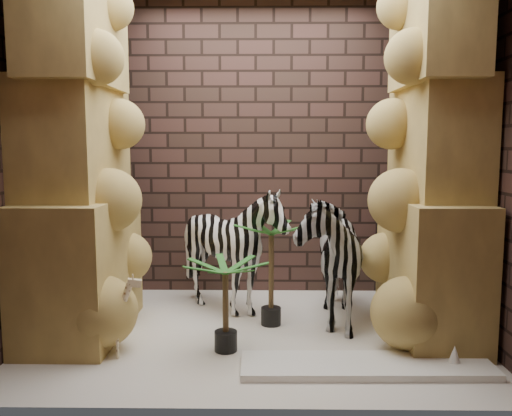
{
  "coord_description": "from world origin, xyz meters",
  "views": [
    {
      "loc": [
        0.08,
        -4.1,
        1.51
      ],
      "look_at": [
        0.02,
        0.15,
        1.01
      ],
      "focal_mm": 36.37,
      "sensor_mm": 36.0,
      "label": 1
    }
  ],
  "objects_px": {
    "zebra_right": "(326,245)",
    "zebra_left": "(233,256)",
    "surfboard": "(366,366)",
    "giraffe_toy": "(105,316)",
    "palm_front": "(271,274)",
    "palm_back": "(226,305)"
  },
  "relations": [
    {
      "from": "palm_back",
      "to": "surfboard",
      "type": "xyz_separation_m",
      "value": [
        0.99,
        -0.31,
        -0.32
      ]
    },
    {
      "from": "zebra_right",
      "to": "giraffe_toy",
      "type": "xyz_separation_m",
      "value": [
        -1.68,
        -0.85,
        -0.36
      ]
    },
    {
      "from": "zebra_left",
      "to": "palm_front",
      "type": "bearing_deg",
      "value": -47.58
    },
    {
      "from": "zebra_left",
      "to": "palm_back",
      "type": "height_order",
      "value": "zebra_left"
    },
    {
      "from": "palm_front",
      "to": "zebra_left",
      "type": "bearing_deg",
      "value": 136.12
    },
    {
      "from": "giraffe_toy",
      "to": "zebra_left",
      "type": "bearing_deg",
      "value": 34.91
    },
    {
      "from": "giraffe_toy",
      "to": "palm_front",
      "type": "height_order",
      "value": "palm_front"
    },
    {
      "from": "zebra_right",
      "to": "palm_front",
      "type": "distance_m",
      "value": 0.54
    },
    {
      "from": "zebra_left",
      "to": "palm_front",
      "type": "xyz_separation_m",
      "value": [
        0.34,
        -0.33,
        -0.08
      ]
    },
    {
      "from": "giraffe_toy",
      "to": "zebra_right",
      "type": "bearing_deg",
      "value": 10.94
    },
    {
      "from": "zebra_right",
      "to": "palm_back",
      "type": "distance_m",
      "value": 1.13
    },
    {
      "from": "surfboard",
      "to": "palm_back",
      "type": "bearing_deg",
      "value": 161.52
    },
    {
      "from": "surfboard",
      "to": "zebra_right",
      "type": "bearing_deg",
      "value": 98.2
    },
    {
      "from": "palm_back",
      "to": "zebra_left",
      "type": "bearing_deg",
      "value": 89.76
    },
    {
      "from": "giraffe_toy",
      "to": "palm_front",
      "type": "xyz_separation_m",
      "value": [
        1.2,
        0.72,
        0.14
      ]
    },
    {
      "from": "palm_front",
      "to": "giraffe_toy",
      "type": "bearing_deg",
      "value": -148.84
    },
    {
      "from": "palm_back",
      "to": "zebra_right",
      "type": "bearing_deg",
      "value": 40.44
    },
    {
      "from": "zebra_right",
      "to": "zebra_left",
      "type": "height_order",
      "value": "zebra_right"
    },
    {
      "from": "zebra_right",
      "to": "palm_front",
      "type": "height_order",
      "value": "zebra_right"
    },
    {
      "from": "surfboard",
      "to": "palm_front",
      "type": "bearing_deg",
      "value": 124.92
    },
    {
      "from": "zebra_right",
      "to": "surfboard",
      "type": "relative_size",
      "value": 0.78
    },
    {
      "from": "palm_front",
      "to": "surfboard",
      "type": "xyz_separation_m",
      "value": [
        0.64,
        -0.89,
        -0.42
      ]
    }
  ]
}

